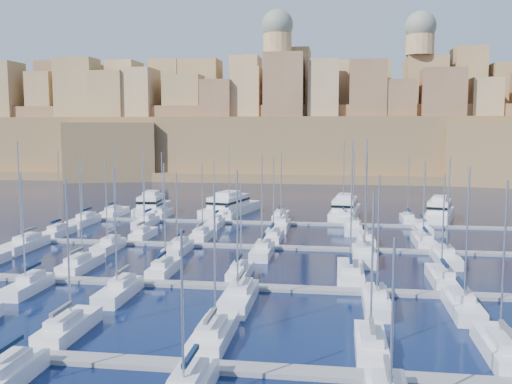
% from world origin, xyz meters
% --- Properties ---
extents(ground, '(600.00, 600.00, 0.00)m').
position_xyz_m(ground, '(0.00, 0.00, 0.00)').
color(ground, black).
rests_on(ground, ground).
extents(pontoon_near, '(84.00, 2.00, 0.40)m').
position_xyz_m(pontoon_near, '(0.00, -34.00, 0.20)').
color(pontoon_near, slate).
rests_on(pontoon_near, ground).
extents(pontoon_mid_near, '(84.00, 2.00, 0.40)m').
position_xyz_m(pontoon_mid_near, '(0.00, -12.00, 0.20)').
color(pontoon_mid_near, slate).
rests_on(pontoon_mid_near, ground).
extents(pontoon_mid_far, '(84.00, 2.00, 0.40)m').
position_xyz_m(pontoon_mid_far, '(0.00, 10.00, 0.20)').
color(pontoon_mid_far, slate).
rests_on(pontoon_mid_far, ground).
extents(pontoon_far, '(84.00, 2.00, 0.40)m').
position_xyz_m(pontoon_far, '(0.00, 32.00, 0.20)').
color(pontoon_far, slate).
rests_on(pontoon_far, ground).
extents(sailboat_2, '(2.61, 8.71, 14.16)m').
position_xyz_m(sailboat_2, '(-13.53, -28.76, 0.74)').
color(sailboat_2, white).
rests_on(sailboat_2, ground).
extents(sailboat_3, '(2.80, 9.32, 13.71)m').
position_xyz_m(sailboat_3, '(-0.41, -28.46, 0.74)').
color(sailboat_3, white).
rests_on(sailboat_3, ground).
extents(sailboat_4, '(2.48, 8.26, 13.50)m').
position_xyz_m(sailboat_4, '(12.77, -28.98, 0.73)').
color(sailboat_4, white).
rests_on(sailboat_4, ground).
extents(sailboat_5, '(2.82, 9.40, 14.48)m').
position_xyz_m(sailboat_5, '(23.07, -28.41, 0.75)').
color(sailboat_5, white).
rests_on(sailboat_5, ground).
extents(sailboat_13, '(2.72, 9.05, 13.60)m').
position_xyz_m(sailboat_13, '(-22.83, -6.59, 0.74)').
color(sailboat_13, white).
rests_on(sailboat_13, ground).
extents(sailboat_14, '(2.49, 8.29, 14.19)m').
position_xyz_m(sailboat_14, '(-11.54, -6.96, 0.74)').
color(sailboat_14, white).
rests_on(sailboat_14, ground).
extents(sailboat_15, '(2.37, 7.89, 11.80)m').
position_xyz_m(sailboat_15, '(-1.80, -7.16, 0.71)').
color(sailboat_15, white).
rests_on(sailboat_15, ground).
extents(sailboat_16, '(3.13, 10.43, 17.09)m').
position_xyz_m(sailboat_16, '(11.56, -5.91, 0.78)').
color(sailboat_16, white).
rests_on(sailboat_16, ground).
extents(sailboat_17, '(2.74, 9.15, 13.18)m').
position_xyz_m(sailboat_17, '(22.24, -6.54, 0.74)').
color(sailboat_17, white).
rests_on(sailboat_17, ground).
extents(sailboat_19, '(2.39, 7.97, 13.70)m').
position_xyz_m(sailboat_19, '(-24.16, -16.88, 0.74)').
color(sailboat_19, white).
rests_on(sailboat_19, ground).
extents(sailboat_20, '(2.65, 8.85, 14.33)m').
position_xyz_m(sailboat_20, '(-13.35, -17.31, 0.74)').
color(sailboat_20, white).
rests_on(sailboat_20, ground).
extents(sailboat_21, '(2.98, 9.93, 14.34)m').
position_xyz_m(sailboat_21, '(-0.13, -17.85, 0.75)').
color(sailboat_21, white).
rests_on(sailboat_21, ground).
extents(sailboat_22, '(2.64, 8.80, 13.95)m').
position_xyz_m(sailboat_22, '(13.95, -17.29, 0.74)').
color(sailboat_22, white).
rests_on(sailboat_22, ground).
extents(sailboat_23, '(2.70, 9.01, 14.90)m').
position_xyz_m(sailboat_23, '(22.35, -17.39, 0.75)').
color(sailboat_23, white).
rests_on(sailboat_23, ground).
extents(sailboat_24, '(2.45, 8.18, 14.59)m').
position_xyz_m(sailboat_24, '(-36.87, 14.98, 0.75)').
color(sailboat_24, white).
rests_on(sailboat_24, ground).
extents(sailboat_25, '(2.41, 8.02, 12.80)m').
position_xyz_m(sailboat_25, '(-21.96, 14.91, 0.73)').
color(sailboat_25, white).
rests_on(sailboat_25, ground).
extents(sailboat_26, '(2.61, 8.69, 12.77)m').
position_xyz_m(sailboat_26, '(-12.08, 15.23, 0.73)').
color(sailboat_26, white).
rests_on(sailboat_26, ground).
extents(sailboat_27, '(2.81, 9.37, 14.05)m').
position_xyz_m(sailboat_27, '(-0.37, 15.57, 0.75)').
color(sailboat_27, white).
rests_on(sailboat_27, ground).
extents(sailboat_28, '(2.71, 9.02, 14.84)m').
position_xyz_m(sailboat_28, '(14.36, 15.40, 0.75)').
color(sailboat_28, white).
rests_on(sailboat_28, ground).
extents(sailboat_29, '(2.86, 9.52, 13.47)m').
position_xyz_m(sailboat_29, '(23.27, 15.64, 0.74)').
color(sailboat_29, white).
rests_on(sailboat_29, ground).
extents(sailboat_30, '(3.11, 10.37, 16.65)m').
position_xyz_m(sailboat_30, '(-36.77, 3.94, 0.78)').
color(sailboat_30, white).
rests_on(sailboat_30, ground).
extents(sailboat_31, '(2.46, 8.21, 14.05)m').
position_xyz_m(sailboat_31, '(-23.82, 5.00, 0.74)').
color(sailboat_31, white).
rests_on(sailboat_31, ground).
extents(sailboat_32, '(2.58, 8.61, 12.42)m').
position_xyz_m(sailboat_32, '(-13.06, 4.80, 0.73)').
color(sailboat_32, white).
rests_on(sailboat_32, ground).
extents(sailboat_33, '(2.66, 8.87, 14.89)m').
position_xyz_m(sailboat_33, '(-0.65, 4.68, 0.75)').
color(sailboat_33, white).
rests_on(sailboat_33, ground).
extents(sailboat_34, '(3.15, 10.50, 17.07)m').
position_xyz_m(sailboat_34, '(13.64, 3.88, 0.78)').
color(sailboat_34, white).
rests_on(sailboat_34, ground).
extents(sailboat_35, '(2.85, 9.49, 14.76)m').
position_xyz_m(sailboat_35, '(24.58, 4.37, 0.75)').
color(sailboat_35, white).
rests_on(sailboat_35, ground).
extents(sailboat_36, '(2.86, 9.54, 15.35)m').
position_xyz_m(sailboat_36, '(-36.15, 37.65, 0.76)').
color(sailboat_36, white).
rests_on(sailboat_36, ground).
extents(sailboat_37, '(2.65, 8.82, 13.63)m').
position_xyz_m(sailboat_37, '(-25.91, 37.30, 0.74)').
color(sailboat_37, white).
rests_on(sailboat_37, ground).
extents(sailboat_38, '(2.72, 9.06, 14.84)m').
position_xyz_m(sailboat_38, '(-11.89, 37.42, 0.75)').
color(sailboat_38, white).
rests_on(sailboat_38, ground).
extents(sailboat_39, '(2.68, 8.93, 13.61)m').
position_xyz_m(sailboat_39, '(-1.32, 37.35, 0.74)').
color(sailboat_39, white).
rests_on(sailboat_39, ground).
extents(sailboat_40, '(3.20, 10.66, 16.08)m').
position_xyz_m(sailboat_40, '(10.99, 38.20, 0.77)').
color(sailboat_40, white).
rests_on(sailboat_40, ground).
extents(sailboat_41, '(2.47, 8.24, 13.33)m').
position_xyz_m(sailboat_41, '(23.35, 37.01, 0.73)').
color(sailboat_41, white).
rests_on(sailboat_41, ground).
extents(sailboat_42, '(2.92, 9.73, 13.72)m').
position_xyz_m(sailboat_42, '(-37.65, 26.25, 0.75)').
color(sailboat_42, white).
rests_on(sailboat_42, ground).
extents(sailboat_43, '(2.66, 8.88, 14.89)m').
position_xyz_m(sailboat_43, '(-25.61, 26.67, 0.75)').
color(sailboat_43, white).
rests_on(sailboat_43, ground).
extents(sailboat_44, '(2.40, 8.02, 12.67)m').
position_xyz_m(sailboat_44, '(-12.48, 27.10, 0.72)').
color(sailboat_44, white).
rests_on(sailboat_44, ground).
extents(sailboat_45, '(2.74, 9.14, 13.31)m').
position_xyz_m(sailboat_45, '(-0.16, 26.55, 0.74)').
color(sailboat_45, white).
rests_on(sailboat_45, ground).
extents(sailboat_46, '(3.03, 10.08, 14.63)m').
position_xyz_m(sailboat_46, '(12.64, 26.08, 0.76)').
color(sailboat_46, white).
rests_on(sailboat_46, ground).
extents(sailboat_47, '(2.61, 8.69, 12.33)m').
position_xyz_m(sailboat_47, '(24.63, 26.76, 0.73)').
color(sailboat_47, white).
rests_on(sailboat_47, ground).
extents(motor_yacht_a, '(6.09, 16.30, 5.25)m').
position_xyz_m(motor_yacht_a, '(-29.27, 41.17, 1.73)').
color(motor_yacht_a, white).
rests_on(motor_yacht_a, ground).
extents(motor_yacht_b, '(10.30, 20.40, 5.25)m').
position_xyz_m(motor_yacht_b, '(-12.74, 42.91, 1.73)').
color(motor_yacht_b, white).
rests_on(motor_yacht_b, ground).
extents(motor_yacht_c, '(6.80, 17.23, 5.25)m').
position_xyz_m(motor_yacht_c, '(11.38, 41.56, 1.73)').
color(motor_yacht_c, white).
rests_on(motor_yacht_c, ground).
extents(motor_yacht_d, '(8.19, 15.78, 5.25)m').
position_xyz_m(motor_yacht_d, '(29.83, 40.77, 1.73)').
color(motor_yacht_d, white).
rests_on(motor_yacht_d, ground).
extents(fortified_city, '(460.00, 108.95, 59.52)m').
position_xyz_m(fortified_city, '(-0.19, 155.26, 14.74)').
color(fortified_city, brown).
rests_on(fortified_city, ground).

